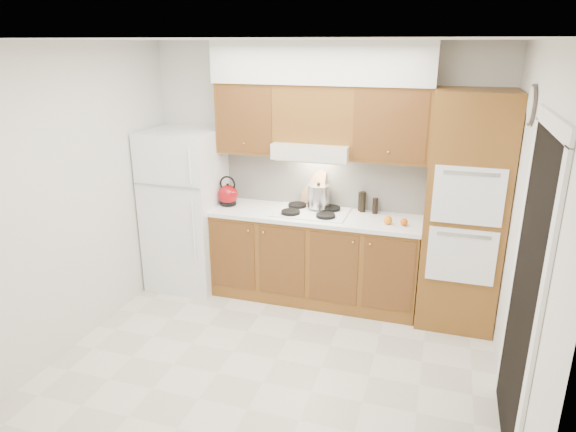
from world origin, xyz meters
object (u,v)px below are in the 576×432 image
object	(u,v)px
fridge	(186,210)
stock_pot	(318,197)
oven_cabinet	(464,212)
kettle	(228,195)

from	to	relation	value
fridge	stock_pot	bearing A→B (deg)	7.21
fridge	stock_pot	xyz separation A→B (m)	(1.43, 0.18, 0.22)
oven_cabinet	stock_pot	bearing A→B (deg)	174.16
fridge	oven_cabinet	bearing A→B (deg)	0.70
oven_cabinet	kettle	world-z (taller)	oven_cabinet
fridge	kettle	world-z (taller)	fridge
kettle	stock_pot	size ratio (longest dim) A/B	0.93
fridge	kettle	xyz separation A→B (m)	(0.48, 0.05, 0.20)
fridge	oven_cabinet	world-z (taller)	oven_cabinet
oven_cabinet	stock_pot	size ratio (longest dim) A/B	9.73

